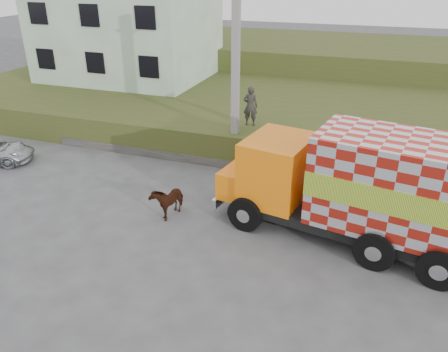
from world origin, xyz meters
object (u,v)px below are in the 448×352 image
at_px(utility_pole, 236,75).
at_px(cargo_truck, 360,187).
at_px(cow, 168,199).
at_px(pedestrian, 250,106).

distance_m(utility_pole, cargo_truck, 7.46).
bearing_deg(utility_pole, cow, -99.78).
height_order(utility_pole, cow, utility_pole).
relative_size(cargo_truck, cow, 6.06).
bearing_deg(cow, cargo_truck, 14.45).
distance_m(cargo_truck, pedestrian, 7.78).
distance_m(cow, pedestrian, 6.68).
height_order(cow, pedestrian, pedestrian).
xyz_separation_m(cargo_truck, cow, (-6.48, -0.62, -1.32)).
distance_m(utility_pole, pedestrian, 2.11).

